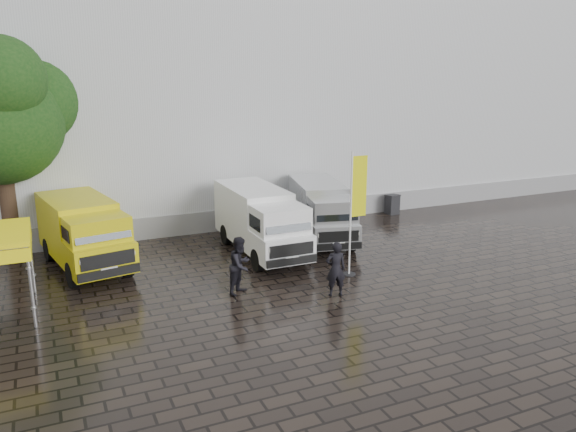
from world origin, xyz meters
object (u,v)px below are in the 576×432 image
object	(u,v)px
van_silver	(321,212)
wheelie_bin	(392,204)
person_tent	(240,265)
person_front	(336,269)
van_white	(261,222)
flagpole	(355,208)
van_yellow	(84,235)

from	to	relation	value
van_silver	wheelie_bin	xyz separation A→B (m)	(5.62, 2.66, -0.73)
van_silver	person_tent	world-z (taller)	van_silver
van_silver	person_front	xyz separation A→B (m)	(-2.57, -6.02, -0.31)
van_silver	wheelie_bin	distance (m)	6.26
wheelie_bin	person_tent	distance (m)	13.13
van_white	wheelie_bin	bearing A→B (deg)	20.82
flagpole	person_tent	distance (m)	4.71
person_front	wheelie_bin	bearing A→B (deg)	-120.93
van_white	van_silver	world-z (taller)	van_white
person_tent	van_white	bearing A→B (deg)	20.86
van_yellow	van_white	world-z (taller)	van_white
van_yellow	wheelie_bin	world-z (taller)	van_yellow
flagpole	van_white	bearing A→B (deg)	120.88
person_front	person_tent	size ratio (longest dim) A/B	0.95
person_front	person_tent	world-z (taller)	person_tent
van_silver	person_tent	size ratio (longest dim) A/B	2.92
van_white	van_yellow	bearing A→B (deg)	170.96
van_yellow	flagpole	size ratio (longest dim) A/B	1.23
wheelie_bin	person_tent	world-z (taller)	person_tent
person_front	person_tent	bearing A→B (deg)	-16.06
person_front	person_tent	xyz separation A→B (m)	(-2.82, 1.53, 0.05)
van_white	wheelie_bin	xyz separation A→B (m)	(8.79, 3.38, -0.80)
van_yellow	van_silver	bearing A→B (deg)	-12.66
wheelie_bin	person_front	xyz separation A→B (m)	(-8.19, -8.68, 0.42)
van_silver	person_tent	xyz separation A→B (m)	(-5.39, -4.49, -0.26)
flagpole	person_tent	xyz separation A→B (m)	(-4.44, -0.04, -1.56)
van_yellow	van_silver	xyz separation A→B (m)	(9.97, -0.34, -0.06)
wheelie_bin	van_white	bearing A→B (deg)	-162.78
van_white	person_front	bearing A→B (deg)	-83.66
flagpole	person_front	bearing A→B (deg)	-136.07
van_white	flagpole	distance (m)	4.52
van_silver	flagpole	bearing A→B (deg)	-88.51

